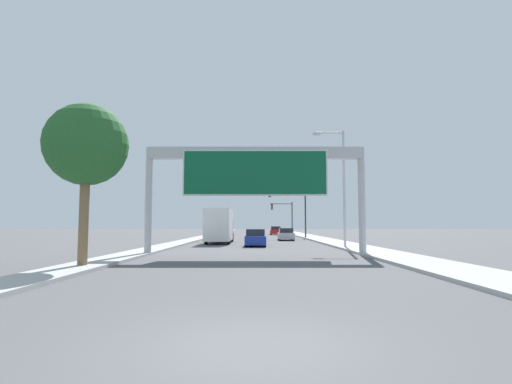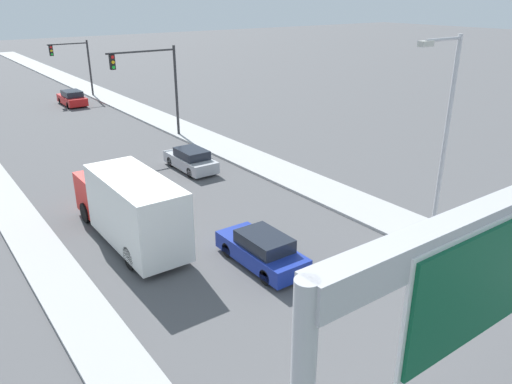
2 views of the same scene
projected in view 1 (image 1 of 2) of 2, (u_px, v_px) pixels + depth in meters
ground_plane at (253, 349)px, 5.90m from camera, size 300.00×300.00×0.00m
sidewalk_right at (303, 235)px, 65.69m from camera, size 3.00×120.00×0.15m
median_strip_left at (212, 235)px, 65.72m from camera, size 2.00×120.00×0.15m
sign_gantry at (256, 169)px, 24.12m from camera, size 13.32×0.73×6.52m
car_mid_center at (276, 231)px, 70.32m from camera, size 1.83×4.34×1.48m
car_far_left at (286, 235)px, 45.94m from camera, size 1.71×4.28×1.40m
car_mid_right at (256, 238)px, 33.67m from camera, size 1.73×4.40×1.44m
truck_box_primary at (220, 226)px, 38.93m from camera, size 2.31×8.34×3.29m
traffic_light_near_intersection at (294, 203)px, 54.11m from camera, size 5.34×0.32×6.93m
traffic_light_mid_block at (285, 213)px, 73.99m from camera, size 4.17×0.32×5.96m
palm_tree_foreground at (87, 146)px, 17.02m from camera, size 3.49×3.49×6.98m
street_lamp_right at (341, 179)px, 30.79m from camera, size 2.45×0.28×9.11m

